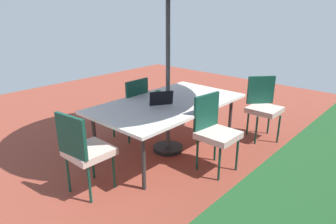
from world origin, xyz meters
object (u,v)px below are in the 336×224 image
at_px(chair_northwest, 263,105).
at_px(laptop, 160,102).
at_px(chair_north, 215,129).
at_px(cup, 158,94).
at_px(chair_south, 131,105).
at_px(dining_table, 168,105).
at_px(chair_east, 84,149).

xyz_separation_m(chair_northwest, laptop, (1.54, -0.79, 0.24)).
bearing_deg(chair_north, cup, 91.92).
bearing_deg(chair_south, chair_north, 90.32).
bearing_deg(chair_northwest, chair_south, 174.32).
height_order(chair_northwest, chair_north, same).
relative_size(chair_north, chair_south, 1.00).
bearing_deg(dining_table, chair_north, 90.39).
bearing_deg(dining_table, chair_east, 1.42).
height_order(chair_northwest, laptop, chair_northwest).
xyz_separation_m(chair_east, chair_south, (-1.36, -0.77, 0.00)).
bearing_deg(dining_table, chair_south, -86.30).
xyz_separation_m(chair_north, chair_east, (1.42, -0.75, 0.00)).
height_order(chair_northwest, chair_south, same).
height_order(chair_south, laptop, chair_south).
bearing_deg(chair_northwest, cup, -177.96).
xyz_separation_m(chair_northwest, cup, (1.28, -1.07, 0.25)).
bearing_deg(chair_north, chair_south, 97.96).
relative_size(chair_northwest, chair_south, 1.00).
relative_size(chair_north, chair_east, 1.00).
relative_size(chair_east, chair_south, 1.00).
relative_size(chair_east, laptop, 2.44).
height_order(dining_table, chair_north, chair_north).
height_order(dining_table, chair_south, chair_south).
xyz_separation_m(chair_northwest, chair_north, (1.36, -0.01, 0.00)).
height_order(chair_north, cup, chair_north).
xyz_separation_m(dining_table, chair_northwest, (-1.36, 0.80, -0.15)).
bearing_deg(chair_east, chair_northwest, -111.77).
relative_size(chair_east, cup, 9.79).
bearing_deg(dining_table, chair_northwest, 149.61).
bearing_deg(laptop, dining_table, -143.83).
relative_size(dining_table, chair_south, 2.22).
distance_m(chair_east, chair_south, 1.57).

